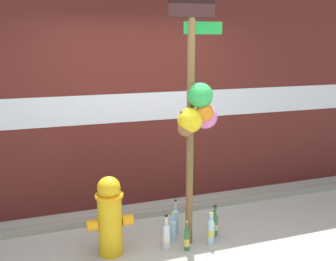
% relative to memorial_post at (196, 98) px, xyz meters
% --- Properties ---
extents(building_wall, '(10.00, 0.21, 3.06)m').
position_rel_memorial_post_xyz_m(building_wall, '(-0.27, 1.35, -0.07)').
color(building_wall, '#561E19').
rests_on(building_wall, ground_plane).
extents(curb_strip, '(8.00, 0.12, 0.08)m').
position_rel_memorial_post_xyz_m(curb_strip, '(-0.27, 0.83, -1.56)').
color(curb_strip, gray).
rests_on(curb_strip, ground_plane).
extents(memorial_post, '(0.54, 0.34, 2.73)m').
position_rel_memorial_post_xyz_m(memorial_post, '(0.00, 0.00, 0.00)').
color(memorial_post, brown).
rests_on(memorial_post, ground_plane).
extents(fire_hydrant, '(0.47, 0.29, 0.84)m').
position_rel_memorial_post_xyz_m(fire_hydrant, '(-0.88, 0.11, -1.18)').
color(fire_hydrant, gold).
rests_on(fire_hydrant, ground_plane).
extents(bottle_0, '(0.06, 0.06, 0.33)m').
position_rel_memorial_post_xyz_m(bottle_0, '(-0.11, -0.09, -1.48)').
color(bottle_0, '#337038').
rests_on(bottle_0, ground_plane).
extents(bottle_1, '(0.08, 0.08, 0.39)m').
position_rel_memorial_post_xyz_m(bottle_1, '(-0.31, -0.00, -1.45)').
color(bottle_1, silver).
rests_on(bottle_1, ground_plane).
extents(bottle_2, '(0.07, 0.07, 0.41)m').
position_rel_memorial_post_xyz_m(bottle_2, '(-0.10, 0.29, -1.44)').
color(bottle_2, '#93CCE0').
rests_on(bottle_2, ground_plane).
extents(bottle_3, '(0.06, 0.06, 0.32)m').
position_rel_memorial_post_xyz_m(bottle_3, '(0.23, 0.03, -1.48)').
color(bottle_3, '#B2DBEA').
rests_on(bottle_3, ground_plane).
extents(bottle_4, '(0.07, 0.07, 0.36)m').
position_rel_memorial_post_xyz_m(bottle_4, '(0.30, 0.11, -1.46)').
color(bottle_4, '#337038').
rests_on(bottle_4, ground_plane).
extents(bottle_5, '(0.07, 0.07, 0.37)m').
position_rel_memorial_post_xyz_m(bottle_5, '(0.17, -0.06, -1.45)').
color(bottle_5, '#B2DBEA').
rests_on(bottle_5, ground_plane).
extents(bottle_6, '(0.07, 0.07, 0.34)m').
position_rel_memorial_post_xyz_m(bottle_6, '(-0.18, 0.15, -1.46)').
color(bottle_6, '#93CCE0').
rests_on(bottle_6, ground_plane).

